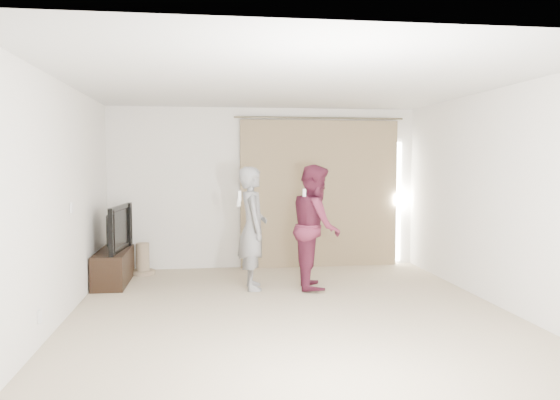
% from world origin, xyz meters
% --- Properties ---
extents(floor, '(5.50, 5.50, 0.00)m').
position_xyz_m(floor, '(0.00, 0.00, 0.00)').
color(floor, '#B7AA89').
rests_on(floor, ground).
extents(wall_back, '(5.00, 0.04, 2.60)m').
position_xyz_m(wall_back, '(0.00, 2.75, 1.30)').
color(wall_back, white).
rests_on(wall_back, ground).
extents(wall_left, '(0.04, 5.50, 2.60)m').
position_xyz_m(wall_left, '(-2.50, -0.00, 1.30)').
color(wall_left, white).
rests_on(wall_left, ground).
extents(ceiling, '(5.00, 5.50, 0.01)m').
position_xyz_m(ceiling, '(0.00, 0.00, 2.60)').
color(ceiling, silver).
rests_on(ceiling, wall_back).
extents(curtain, '(2.80, 0.11, 2.46)m').
position_xyz_m(curtain, '(0.91, 2.68, 1.20)').
color(curtain, '#98865D').
rests_on(curtain, ground).
extents(tv_console, '(0.42, 1.22, 0.47)m').
position_xyz_m(tv_console, '(-2.27, 1.81, 0.23)').
color(tv_console, black).
rests_on(tv_console, ground).
extents(tv, '(0.25, 1.13, 0.64)m').
position_xyz_m(tv, '(-2.27, 1.81, 0.79)').
color(tv, black).
rests_on(tv, tv_console).
extents(scratching_post, '(0.36, 0.36, 0.48)m').
position_xyz_m(scratching_post, '(-1.93, 2.40, 0.20)').
color(scratching_post, tan).
rests_on(scratching_post, ground).
extents(person_man, '(0.42, 0.62, 1.66)m').
position_xyz_m(person_man, '(-0.33, 1.22, 0.83)').
color(person_man, gray).
rests_on(person_man, ground).
extents(person_woman, '(0.72, 0.88, 1.69)m').
position_xyz_m(person_woman, '(0.53, 1.18, 0.85)').
color(person_woman, '#5C1D32').
rests_on(person_woman, ground).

